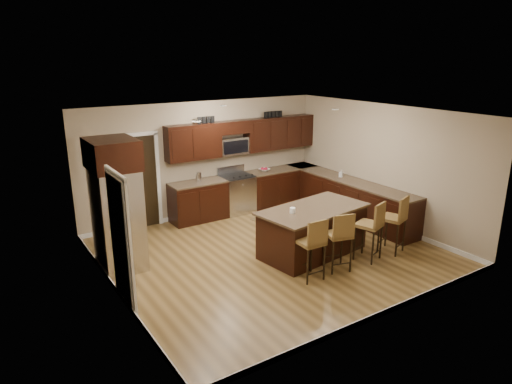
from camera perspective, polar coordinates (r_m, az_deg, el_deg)
floor at (r=8.97m, az=1.91°, el=-7.61°), size 6.00×6.00×0.00m
ceiling at (r=8.23m, az=2.09°, el=9.78°), size 6.00×6.00×0.00m
wall_back at (r=10.80m, az=-6.43°, el=4.09°), size 6.00×0.00×6.00m
wall_left at (r=7.28m, az=-17.74°, el=-2.89°), size 0.00×5.50×5.50m
wall_right at (r=10.47m, az=15.59°, el=3.17°), size 0.00×5.50×5.50m
base_cabinets at (r=10.96m, az=5.75°, el=-0.51°), size 4.02×3.96×0.92m
upper_cabinets at (r=11.06m, az=-1.27°, el=7.08°), size 4.00×0.33×0.80m
range at (r=11.08m, az=-2.45°, el=-0.19°), size 0.76×0.64×1.11m
microwave at (r=10.93m, az=-2.94°, el=5.78°), size 0.76×0.31×0.40m
doorway at (r=10.25m, az=-14.58°, el=1.12°), size 0.85×0.03×2.06m
pantry_door at (r=7.13m, az=-16.68°, el=-6.06°), size 0.03×0.80×2.04m
letter_decor at (r=10.92m, az=-1.93°, el=9.36°), size 2.20×0.03×0.15m
island at (r=8.87m, az=7.08°, el=-5.01°), size 2.25×1.39×0.92m
stool_left at (r=7.74m, az=7.11°, el=-6.25°), size 0.42×0.42×1.10m
stool_mid at (r=8.14m, az=10.46°, el=-5.29°), size 0.50×0.50×1.09m
stool_right at (r=8.67m, az=14.36°, el=-3.95°), size 0.54×0.54×1.14m
refrigerator at (r=8.34m, az=-17.05°, el=-1.41°), size 0.79×0.98×2.35m
floor_mat at (r=10.87m, az=1.96°, el=-3.10°), size 1.08×0.92×0.01m
fruit_bowl at (r=11.37m, az=1.04°, el=2.78°), size 0.32×0.32×0.07m
soap_bottle at (r=10.99m, az=10.58°, el=2.30°), size 0.10×0.10×0.17m
canister_tall at (r=10.48m, az=-7.14°, el=1.87°), size 0.12×0.12×0.22m
canister_short at (r=10.47m, az=-7.26°, el=1.72°), size 0.11×0.11×0.17m
island_jar at (r=8.38m, az=4.59°, el=-2.30°), size 0.10×0.10×0.10m
stool_extra at (r=9.14m, az=17.14°, el=-3.11°), size 0.54×0.54×1.14m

